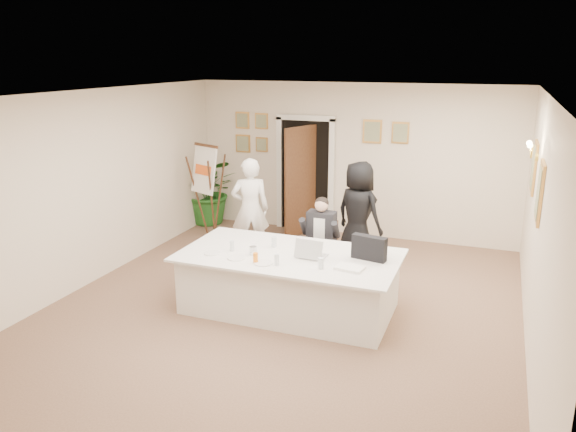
{
  "coord_description": "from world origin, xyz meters",
  "views": [
    {
      "loc": [
        2.49,
        -6.43,
        3.25
      ],
      "look_at": [
        -0.17,
        0.6,
        1.1
      ],
      "focal_mm": 35.0,
      "sensor_mm": 36.0,
      "label": 1
    }
  ],
  "objects_px": {
    "standing_woman": "(358,213)",
    "seated_man": "(320,240)",
    "paper_stack": "(350,268)",
    "laptop_bag": "(369,248)",
    "conference_table": "(289,281)",
    "flip_chart": "(209,196)",
    "laptop": "(312,246)",
    "standing_man": "(250,209)",
    "potted_palm": "(210,190)",
    "steel_jug": "(253,251)",
    "oj_glass": "(256,258)"
  },
  "relations": [
    {
      "from": "conference_table",
      "to": "laptop_bag",
      "type": "bearing_deg",
      "value": 9.47
    },
    {
      "from": "steel_jug",
      "to": "paper_stack",
      "type": "bearing_deg",
      "value": -2.5
    },
    {
      "from": "laptop",
      "to": "oj_glass",
      "type": "relative_size",
      "value": 2.92
    },
    {
      "from": "oj_glass",
      "to": "steel_jug",
      "type": "bearing_deg",
      "value": 119.85
    },
    {
      "from": "paper_stack",
      "to": "steel_jug",
      "type": "height_order",
      "value": "steel_jug"
    },
    {
      "from": "standing_man",
      "to": "conference_table",
      "type": "bearing_deg",
      "value": 102.5
    },
    {
      "from": "conference_table",
      "to": "standing_woman",
      "type": "relative_size",
      "value": 1.69
    },
    {
      "from": "laptop_bag",
      "to": "oj_glass",
      "type": "distance_m",
      "value": 1.43
    },
    {
      "from": "paper_stack",
      "to": "laptop",
      "type": "bearing_deg",
      "value": 155.57
    },
    {
      "from": "flip_chart",
      "to": "laptop",
      "type": "relative_size",
      "value": 4.51
    },
    {
      "from": "standing_man",
      "to": "laptop_bag",
      "type": "bearing_deg",
      "value": 121.64
    },
    {
      "from": "laptop",
      "to": "standing_woman",
      "type": "bearing_deg",
      "value": 90.39
    },
    {
      "from": "potted_palm",
      "to": "steel_jug",
      "type": "xyz_separation_m",
      "value": [
        2.45,
        -3.38,
        0.15
      ]
    },
    {
      "from": "laptop_bag",
      "to": "conference_table",
      "type": "bearing_deg",
      "value": -159.6
    },
    {
      "from": "oj_glass",
      "to": "conference_table",
      "type": "bearing_deg",
      "value": 57.98
    },
    {
      "from": "standing_woman",
      "to": "seated_man",
      "type": "bearing_deg",
      "value": 95.18
    },
    {
      "from": "standing_woman",
      "to": "oj_glass",
      "type": "relative_size",
      "value": 12.88
    },
    {
      "from": "laptop",
      "to": "standing_man",
      "type": "bearing_deg",
      "value": 138.55
    },
    {
      "from": "flip_chart",
      "to": "steel_jug",
      "type": "bearing_deg",
      "value": -51.52
    },
    {
      "from": "standing_man",
      "to": "steel_jug",
      "type": "distance_m",
      "value": 2.0
    },
    {
      "from": "paper_stack",
      "to": "seated_man",
      "type": "bearing_deg",
      "value": 121.05
    },
    {
      "from": "conference_table",
      "to": "laptop",
      "type": "relative_size",
      "value": 7.46
    },
    {
      "from": "standing_man",
      "to": "paper_stack",
      "type": "relative_size",
      "value": 5.07
    },
    {
      "from": "potted_palm",
      "to": "paper_stack",
      "type": "distance_m",
      "value": 5.09
    },
    {
      "from": "flip_chart",
      "to": "steel_jug",
      "type": "xyz_separation_m",
      "value": [
        2.0,
        -2.52,
        0.04
      ]
    },
    {
      "from": "flip_chart",
      "to": "standing_woman",
      "type": "distance_m",
      "value": 2.87
    },
    {
      "from": "laptop",
      "to": "oj_glass",
      "type": "distance_m",
      "value": 0.75
    },
    {
      "from": "potted_palm",
      "to": "paper_stack",
      "type": "relative_size",
      "value": 4.07
    },
    {
      "from": "seated_man",
      "to": "oj_glass",
      "type": "relative_size",
      "value": 10.04
    },
    {
      "from": "conference_table",
      "to": "oj_glass",
      "type": "bearing_deg",
      "value": -122.02
    },
    {
      "from": "conference_table",
      "to": "flip_chart",
      "type": "xyz_separation_m",
      "value": [
        -2.44,
        2.34,
        0.4
      ]
    },
    {
      "from": "paper_stack",
      "to": "oj_glass",
      "type": "xyz_separation_m",
      "value": [
        -1.15,
        -0.21,
        0.05
      ]
    },
    {
      "from": "seated_man",
      "to": "laptop_bag",
      "type": "height_order",
      "value": "seated_man"
    },
    {
      "from": "flip_chart",
      "to": "standing_woman",
      "type": "relative_size",
      "value": 1.02
    },
    {
      "from": "laptop_bag",
      "to": "paper_stack",
      "type": "height_order",
      "value": "laptop_bag"
    },
    {
      "from": "seated_man",
      "to": "steel_jug",
      "type": "xyz_separation_m",
      "value": [
        -0.52,
        -1.24,
        0.18
      ]
    },
    {
      "from": "seated_man",
      "to": "steel_jug",
      "type": "height_order",
      "value": "seated_man"
    },
    {
      "from": "potted_palm",
      "to": "standing_woman",
      "type": "bearing_deg",
      "value": -19.66
    },
    {
      "from": "seated_man",
      "to": "potted_palm",
      "type": "relative_size",
      "value": 0.97
    },
    {
      "from": "laptop",
      "to": "flip_chart",
      "type": "bearing_deg",
      "value": 143.43
    },
    {
      "from": "flip_chart",
      "to": "standing_man",
      "type": "xyz_separation_m",
      "value": [
        1.15,
        -0.72,
        0.05
      ]
    },
    {
      "from": "oj_glass",
      "to": "laptop_bag",
      "type": "bearing_deg",
      "value": 25.6
    },
    {
      "from": "conference_table",
      "to": "flip_chart",
      "type": "height_order",
      "value": "flip_chart"
    },
    {
      "from": "standing_man",
      "to": "standing_woman",
      "type": "relative_size",
      "value": 1.01
    },
    {
      "from": "flip_chart",
      "to": "standing_man",
      "type": "bearing_deg",
      "value": -32.16
    },
    {
      "from": "standing_woman",
      "to": "oj_glass",
      "type": "bearing_deg",
      "value": 98.04
    },
    {
      "from": "flip_chart",
      "to": "laptop_bag",
      "type": "distance_m",
      "value": 4.07
    },
    {
      "from": "seated_man",
      "to": "paper_stack",
      "type": "xyz_separation_m",
      "value": [
        0.78,
        -1.29,
        0.14
      ]
    },
    {
      "from": "oj_glass",
      "to": "paper_stack",
      "type": "bearing_deg",
      "value": 10.2
    },
    {
      "from": "conference_table",
      "to": "laptop",
      "type": "height_order",
      "value": "laptop"
    }
  ]
}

